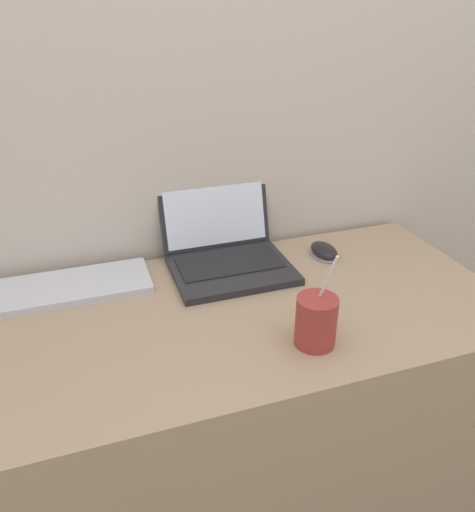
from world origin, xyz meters
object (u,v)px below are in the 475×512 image
Objects in this scene: drink_cup at (316,320)px; external_keyboard at (63,288)px; computer_mouse at (324,251)px; laptop at (226,251)px.

external_keyboard is at bearing 142.00° from drink_cup.
external_keyboard is at bearing 177.42° from computer_mouse.
laptop is 1.41× the size of drink_cup.
drink_cup reaches higher than external_keyboard.
laptop is at bearing 173.05° from computer_mouse.
drink_cup is at bearing -120.25° from computer_mouse.
computer_mouse is at bearing -6.95° from laptop.
computer_mouse is (0.29, -0.04, -0.03)m from laptop.
drink_cup reaches higher than laptop.
laptop is 0.73× the size of external_keyboard.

